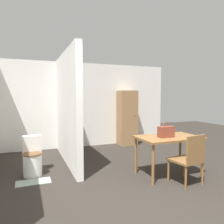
# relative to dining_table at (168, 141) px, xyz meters

# --- Properties ---
(ground_plane) EXTENTS (16.00, 16.00, 0.00)m
(ground_plane) POSITION_rel_dining_table_xyz_m (-0.96, -1.03, -0.67)
(ground_plane) COLOR #2D2823
(wall_back) EXTENTS (5.51, 0.12, 2.50)m
(wall_back) POSITION_rel_dining_table_xyz_m (-0.96, 3.01, 0.58)
(wall_back) COLOR white
(wall_back) RESTS_ON ground_plane
(partition_wall) EXTENTS (0.12, 2.67, 2.50)m
(partition_wall) POSITION_rel_dining_table_xyz_m (-1.65, 1.62, 0.58)
(partition_wall) COLOR white
(partition_wall) RESTS_ON ground_plane
(dining_table) EXTENTS (1.19, 0.75, 0.75)m
(dining_table) POSITION_rel_dining_table_xyz_m (0.00, 0.00, 0.00)
(dining_table) COLOR brown
(dining_table) RESTS_ON ground_plane
(wooden_chair) EXTENTS (0.51, 0.51, 0.88)m
(wooden_chair) POSITION_rel_dining_table_xyz_m (0.05, -0.52, -0.20)
(wooden_chair) COLOR brown
(wooden_chair) RESTS_ON ground_plane
(toilet) EXTENTS (0.36, 0.51, 0.74)m
(toilet) POSITION_rel_dining_table_xyz_m (-2.43, 0.97, -0.34)
(toilet) COLOR white
(toilet) RESTS_ON ground_plane
(handbag) EXTENTS (0.29, 0.15, 0.29)m
(handbag) POSITION_rel_dining_table_xyz_m (-0.09, -0.04, 0.19)
(handbag) COLOR brown
(handbag) RESTS_ON dining_table
(wooden_cabinet) EXTENTS (0.54, 0.49, 1.69)m
(wooden_cabinet) POSITION_rel_dining_table_xyz_m (0.40, 2.70, 0.18)
(wooden_cabinet) COLOR #997047
(wooden_cabinet) RESTS_ON ground_plane
(bath_mat) EXTENTS (0.59, 0.29, 0.01)m
(bath_mat) POSITION_rel_dining_table_xyz_m (-2.43, 0.55, -0.66)
(bath_mat) COLOR #99A899
(bath_mat) RESTS_ON ground_plane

